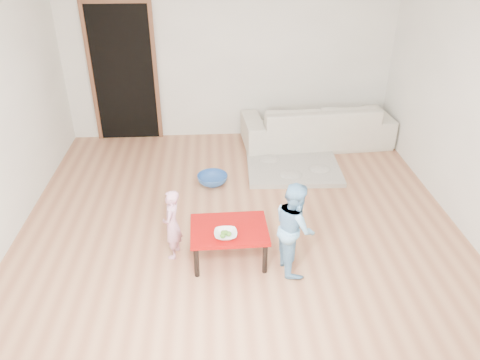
{
  "coord_description": "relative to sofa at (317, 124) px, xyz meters",
  "views": [
    {
      "loc": [
        -0.26,
        -4.55,
        3.11
      ],
      "look_at": [
        0.0,
        -0.2,
        0.65
      ],
      "focal_mm": 35.0,
      "sensor_mm": 36.0,
      "label": 1
    }
  ],
  "objects": [
    {
      "name": "floor",
      "position": [
        -1.31,
        -2.05,
        -0.33
      ],
      "size": [
        5.0,
        5.0,
        0.01
      ],
      "primitive_type": "cube",
      "color": "#A66747",
      "rests_on": "ground"
    },
    {
      "name": "broccoli",
      "position": [
        -1.49,
        -2.9,
        0.09
      ],
      "size": [
        0.12,
        0.12,
        0.06
      ],
      "primitive_type": null,
      "color": "#2D5919",
      "rests_on": "red_table"
    },
    {
      "name": "child_blue",
      "position": [
        -0.82,
        -2.92,
        0.16
      ],
      "size": [
        0.43,
        0.52,
        0.97
      ],
      "primitive_type": "imported",
      "rotation": [
        0.0,
        0.0,
        1.71
      ],
      "color": "#5C99D5",
      "rests_on": "floor"
    },
    {
      "name": "sofa",
      "position": [
        0.0,
        0.0,
        0.0
      ],
      "size": [
        2.3,
        1.04,
        0.66
      ],
      "primitive_type": "imported",
      "rotation": [
        0.0,
        0.0,
        3.22
      ],
      "color": "beige",
      "rests_on": "floor"
    },
    {
      "name": "bowl",
      "position": [
        -1.49,
        -2.9,
        0.09
      ],
      "size": [
        0.23,
        0.23,
        0.06
      ],
      "primitive_type": "imported",
      "color": "white",
      "rests_on": "red_table"
    },
    {
      "name": "basin",
      "position": [
        -1.62,
        -1.17,
        -0.26
      ],
      "size": [
        0.4,
        0.4,
        0.13
      ],
      "primitive_type": "imported",
      "color": "#2A58A2",
      "rests_on": "floor"
    },
    {
      "name": "right_wall",
      "position": [
        1.19,
        -2.05,
        0.97
      ],
      "size": [
        0.02,
        5.0,
        2.6
      ],
      "primitive_type": "cube",
      "color": "white",
      "rests_on": "floor"
    },
    {
      "name": "blanket",
      "position": [
        -0.48,
        -0.85,
        -0.3
      ],
      "size": [
        1.31,
        1.1,
        0.06
      ],
      "primitive_type": null,
      "rotation": [
        0.0,
        0.0,
        -0.03
      ],
      "color": "beige",
      "rests_on": "floor"
    },
    {
      "name": "cushion",
      "position": [
        -0.4,
        -0.19,
        0.16
      ],
      "size": [
        0.46,
        0.42,
        0.11
      ],
      "primitive_type": "cube",
      "rotation": [
        0.0,
        0.0,
        0.11
      ],
      "color": "orange",
      "rests_on": "sofa"
    },
    {
      "name": "red_table",
      "position": [
        -1.45,
        -2.76,
        -0.13
      ],
      "size": [
        0.79,
        0.6,
        0.39
      ],
      "primitive_type": null,
      "rotation": [
        0.0,
        0.0,
        0.03
      ],
      "color": "#980908",
      "rests_on": "floor"
    },
    {
      "name": "back_wall",
      "position": [
        -1.31,
        0.45,
        0.97
      ],
      "size": [
        5.0,
        0.02,
        2.6
      ],
      "primitive_type": "cube",
      "color": "white",
      "rests_on": "floor"
    },
    {
      "name": "child_pink",
      "position": [
        -2.03,
        -2.66,
        0.06
      ],
      "size": [
        0.23,
        0.31,
        0.77
      ],
      "primitive_type": "imported",
      "rotation": [
        0.0,
        0.0,
        -1.74
      ],
      "color": "#DE6595",
      "rests_on": "floor"
    },
    {
      "name": "doorway",
      "position": [
        -2.91,
        0.43,
        0.7
      ],
      "size": [
        1.02,
        0.08,
        2.11
      ],
      "primitive_type": null,
      "color": "brown",
      "rests_on": "back_wall"
    }
  ]
}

